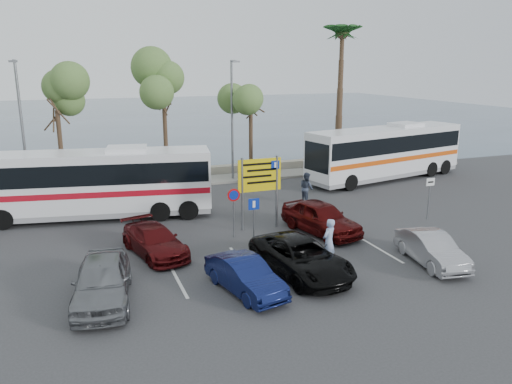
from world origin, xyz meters
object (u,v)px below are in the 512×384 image
object	(u,v)px
car_red	(321,217)
car_silver_b	(432,249)
pedestrian_near	(329,241)
car_silver_a	(102,280)
car_blue	(245,276)
suv_black	(301,257)
car_maroon	(155,241)
direction_sign	(260,180)
pedestrian_far	(306,188)
street_lamp_right	(232,114)
coach_bus_right	(385,154)
coach_bus_left	(93,186)
street_lamp_left	(21,122)

from	to	relation	value
car_red	car_silver_b	bearing A→B (deg)	-77.19
pedestrian_near	car_silver_a	bearing A→B (deg)	-27.41
pedestrian_near	car_blue	bearing A→B (deg)	-11.55
suv_black	pedestrian_near	size ratio (longest dim) A/B	2.62
car_maroon	car_blue	bearing A→B (deg)	-77.47
direction_sign	car_maroon	bearing A→B (deg)	-162.71
car_blue	car_maroon	world-z (taller)	car_blue
car_red	pedestrian_near	distance (m)	3.81
car_blue	pedestrian_far	bearing A→B (deg)	40.72
street_lamp_right	car_red	bearing A→B (deg)	-87.62
car_red	suv_black	xyz separation A→B (m)	(-3.00, -4.06, -0.08)
car_silver_a	suv_black	size ratio (longest dim) A/B	0.92
coach_bus_right	coach_bus_left	bearing A→B (deg)	-173.01
coach_bus_right	car_silver_a	distance (m)	23.64
street_lamp_right	car_silver_b	bearing A→B (deg)	-80.33
car_maroon	car_red	bearing A→B (deg)	-14.10
pedestrian_near	coach_bus_right	bearing A→B (deg)	-161.52
car_blue	pedestrian_near	size ratio (longest dim) A/B	2.00
direction_sign	pedestrian_far	world-z (taller)	direction_sign
direction_sign	car_silver_b	world-z (taller)	direction_sign
coach_bus_left	car_red	distance (m)	11.89
car_maroon	car_silver_b	xyz separation A→B (m)	(10.35, -5.00, 0.03)
car_maroon	direction_sign	bearing A→B (deg)	3.19
car_blue	car_red	world-z (taller)	car_red
street_lamp_right	car_maroon	world-z (taller)	street_lamp_right
street_lamp_right	pedestrian_far	xyz separation A→B (m)	(2.20, -7.02, -3.68)
car_blue	suv_black	bearing A→B (deg)	3.24
direction_sign	car_red	size ratio (longest dim) A/B	0.79
car_silver_b	pedestrian_near	bearing A→B (deg)	167.47
coach_bus_left	car_blue	xyz separation A→B (m)	(4.45, -11.14, -1.12)
street_lamp_right	pedestrian_far	bearing A→B (deg)	-72.62
coach_bus_right	car_maroon	world-z (taller)	coach_bus_right
suv_black	pedestrian_far	world-z (taller)	pedestrian_far
street_lamp_left	car_silver_b	world-z (taller)	street_lamp_left
street_lamp_right	direction_sign	bearing A→B (deg)	-100.94
car_silver_a	pedestrian_far	world-z (taller)	pedestrian_far
pedestrian_far	street_lamp_left	bearing A→B (deg)	58.11
car_blue	pedestrian_near	distance (m)	4.26
car_silver_b	street_lamp_left	bearing A→B (deg)	141.56
street_lamp_right	pedestrian_near	world-z (taller)	street_lamp_right
car_red	pedestrian_far	xyz separation A→B (m)	(1.70, 5.00, 0.15)
car_silver_b	pedestrian_near	world-z (taller)	pedestrian_near
car_blue	coach_bus_left	bearing A→B (deg)	99.02
street_lamp_left	suv_black	world-z (taller)	street_lamp_left
car_silver_a	car_blue	xyz separation A→B (m)	(4.80, -1.01, -0.16)
street_lamp_right	car_red	xyz separation A→B (m)	(0.50, -12.02, -3.83)
car_maroon	car_red	xyz separation A→B (m)	(7.95, 0.00, 0.16)
street_lamp_right	coach_bus_right	world-z (taller)	street_lamp_right
street_lamp_left	direction_sign	xyz separation A→B (m)	(11.00, -10.32, -2.17)
coach_bus_left	pedestrian_far	distance (m)	11.80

